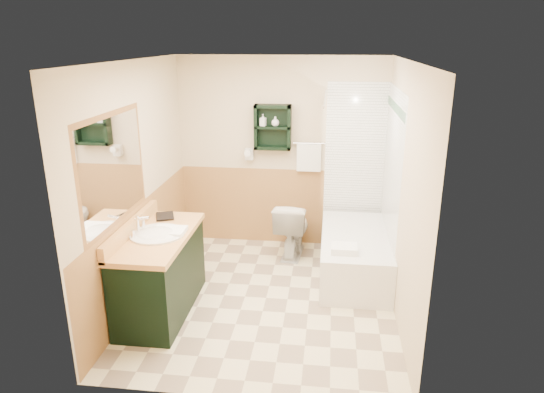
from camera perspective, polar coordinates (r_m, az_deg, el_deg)
The scene contains 25 objects.
floor at distance 5.19m, azimuth -0.69°, elevation -11.84°, with size 3.00×3.00×0.00m, color beige.
back_wall at distance 6.16m, azimuth 1.13°, elevation 5.11°, with size 2.60×0.04×2.40m, color beige.
left_wall at distance 5.04m, azimuth -15.80°, elevation 1.42°, with size 0.04×3.00×2.40m, color beige.
right_wall at distance 4.72m, azimuth 15.36°, elevation 0.31°, with size 0.04×3.00×2.40m, color beige.
ceiling at distance 4.49m, azimuth -0.82°, elevation 15.95°, with size 2.60×3.00×0.04m, color white.
wainscot_left at distance 5.27m, azimuth -14.79°, elevation -5.89°, with size 2.98×2.98×1.00m, color tan, non-canonical shape.
wainscot_back at distance 6.32m, azimuth 1.06°, elevation -1.15°, with size 2.58×2.58×1.00m, color tan, non-canonical shape.
mirror_frame at distance 4.46m, azimuth -18.17°, elevation 3.05°, with size 1.30×1.30×1.00m, color brown, non-canonical shape.
mirror_glass at distance 4.46m, azimuth -18.11°, elevation 3.05°, with size 1.20×1.20×0.90m, color white, non-canonical shape.
tile_right at distance 5.46m, azimuth 13.76°, elevation 1.24°, with size 1.50×1.50×2.10m, color white, non-canonical shape.
tile_back at distance 6.14m, azimuth 10.66°, elevation 3.30°, with size 0.95×0.95×2.10m, color white, non-canonical shape.
tile_accent at distance 5.29m, azimuth 14.35°, elevation 10.09°, with size 1.50×1.50×0.10m, color #154B2A, non-canonical shape.
wall_shelf at distance 5.99m, azimuth 0.08°, elevation 8.15°, with size 0.45×0.15×0.55m, color black.
hair_dryer at distance 6.12m, azimuth -2.69°, elevation 5.02°, with size 0.10×0.24×0.18m, color silver, non-canonical shape.
towel_bar at distance 6.03m, azimuth 4.40°, elevation 6.24°, with size 0.40×0.06×0.40m, color white, non-canonical shape.
curtain_rod at distance 5.23m, azimuth 6.22°, elevation 11.57°, with size 0.03×0.03×1.60m, color silver.
shower_curtain at distance 5.56m, azimuth 5.95°, elevation 3.05°, with size 1.05×1.05×1.70m, color #C2B993, non-canonical shape.
vanity at distance 4.91m, azimuth -12.99°, elevation -8.78°, with size 0.59×1.28×0.81m, color black.
bathtub at distance 5.61m, azimuth 9.64°, elevation -6.80°, with size 0.74×1.50×0.50m, color white.
toilet at distance 6.02m, azimuth 2.41°, elevation -3.79°, with size 0.39×0.70×0.69m, color white.
counter_towel at distance 4.75m, azimuth -12.00°, elevation -4.00°, with size 0.31×0.24×0.04m, color white.
vanity_book at distance 5.13m, azimuth -13.57°, elevation -1.23°, with size 0.18×0.02×0.24m, color black.
tub_towel at distance 5.06m, azimuth 8.47°, elevation -6.10°, with size 0.27×0.22×0.07m, color white.
soap_bottle_a at distance 5.99m, azimuth -1.06°, elevation 8.63°, with size 0.07×0.15×0.07m, color white.
soap_bottle_b at distance 5.97m, azimuth 0.39°, elevation 8.72°, with size 0.09×0.12×0.09m, color white.
Camera 1 is at (0.60, -4.45, 2.60)m, focal length 32.00 mm.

